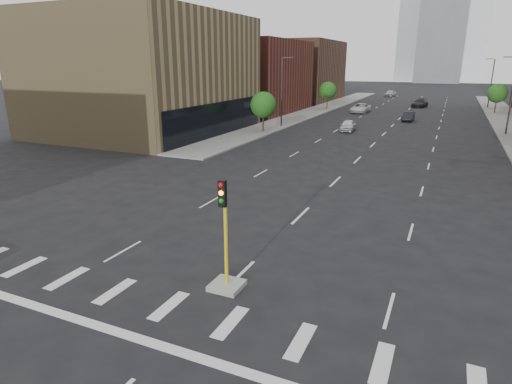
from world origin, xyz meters
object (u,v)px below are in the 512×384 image
Objects in this scene: median_traffic_signal at (226,266)px; car_distant at (390,93)px; car_near_left at (348,125)px; car_far_left at (361,108)px; car_mid_right at (408,116)px; car_deep_right at (420,103)px.

median_traffic_signal is 102.83m from car_distant.
median_traffic_signal is at bearing -79.75° from car_distant.
car_far_left is (-2.57, 21.41, 0.07)m from car_near_left.
car_far_left is 1.19× the size of car_distant.
median_traffic_signal is at bearing -90.70° from car_mid_right.
car_deep_right is (1.50, 77.21, -0.18)m from median_traffic_signal.
car_far_left is (-8.65, 8.20, 0.10)m from car_mid_right.
median_traffic_signal reaches higher than car_near_left.
car_distant is at bearing 87.52° from car_near_left.
car_distant is at bearing 101.38° from car_mid_right.
car_far_left is at bearing -111.50° from car_deep_right.
car_mid_right is at bearing -80.44° from car_deep_right.
car_far_left is at bearing 96.49° from median_traffic_signal.
car_deep_right is (0.00, 22.56, 0.11)m from car_mid_right.
car_near_left is 0.76× the size of car_deep_right.
car_mid_right is 48.74m from car_distant.
car_near_left is at bearing -90.08° from car_deep_right.
car_distant is at bearing 94.12° from median_traffic_signal.
car_far_left reaches higher than car_near_left.
car_mid_right is at bearing 60.17° from car_near_left.
car_mid_right is at bearing 88.43° from median_traffic_signal.
car_deep_right is 1.15× the size of car_distant.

